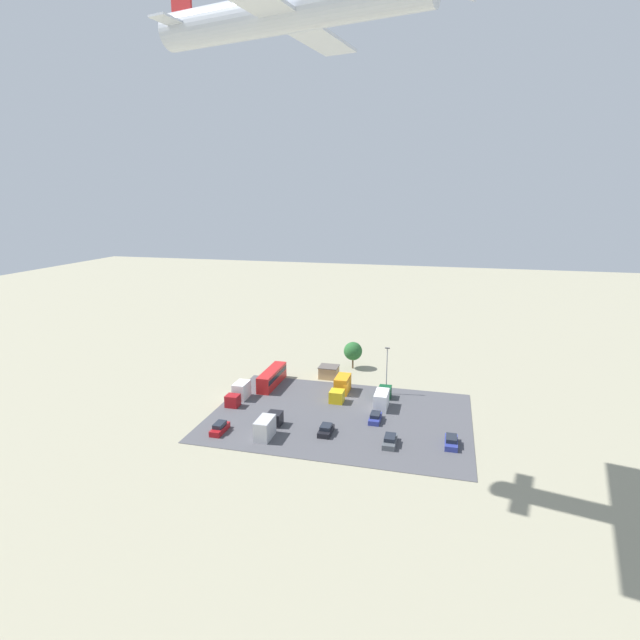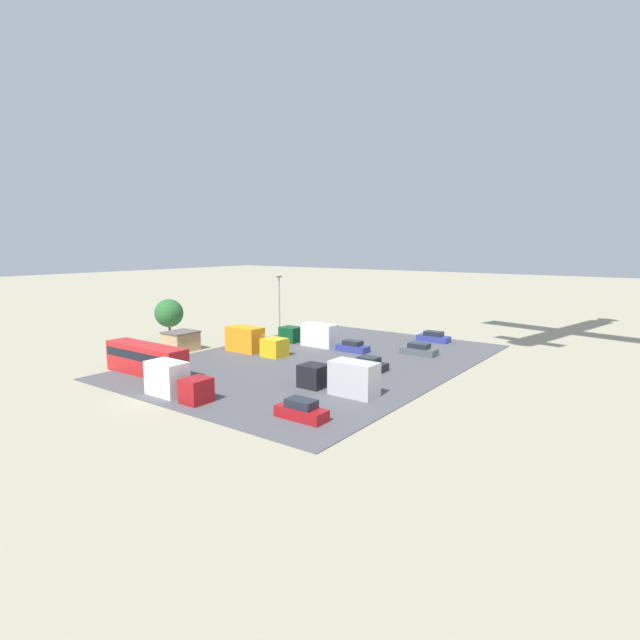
% 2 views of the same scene
% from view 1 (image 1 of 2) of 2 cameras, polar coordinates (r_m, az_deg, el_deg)
% --- Properties ---
extents(ground_plane, '(400.00, 400.00, 0.00)m').
position_cam_1_polar(ground_plane, '(98.15, 3.46, -8.73)').
color(ground_plane, gray).
extents(parking_lot_surface, '(45.11, 31.90, 0.08)m').
position_cam_1_polar(parking_lot_surface, '(89.60, 2.27, -10.95)').
color(parking_lot_surface, '#4C4C51').
rests_on(parking_lot_surface, ground).
extents(shed_building, '(4.09, 3.67, 2.60)m').
position_cam_1_polar(shed_building, '(107.33, 1.02, -5.96)').
color(shed_building, tan).
rests_on(shed_building, ground).
extents(bus, '(2.59, 11.33, 3.28)m').
position_cam_1_polar(bus, '(103.42, -5.52, -6.48)').
color(bus, red).
rests_on(bus, ground).
extents(parked_car_0, '(1.94, 4.62, 1.52)m').
position_cam_1_polar(parked_car_0, '(82.19, 14.77, -13.30)').
color(parked_car_0, navy).
rests_on(parked_car_0, ground).
extents(parked_car_1, '(1.86, 4.33, 1.48)m').
position_cam_1_polar(parked_car_1, '(88.03, 6.33, -11.03)').
color(parked_car_1, navy).
rests_on(parked_car_1, ground).
extents(parked_car_2, '(1.96, 4.58, 1.50)m').
position_cam_1_polar(parked_car_2, '(80.64, 7.99, -13.51)').
color(parked_car_2, '#4C5156').
rests_on(parked_car_2, ground).
extents(parked_car_3, '(1.98, 4.10, 1.50)m').
position_cam_1_polar(parked_car_3, '(83.25, 0.68, -12.45)').
color(parked_car_3, black).
rests_on(parked_car_3, ground).
extents(parked_car_4, '(1.77, 4.43, 1.64)m').
position_cam_1_polar(parked_car_4, '(85.32, -11.39, -12.02)').
color(parked_car_4, maroon).
rests_on(parked_car_4, ground).
extents(parked_truck_0, '(2.34, 8.22, 3.23)m').
position_cam_1_polar(parked_truck_0, '(83.20, -6.00, -11.90)').
color(parked_truck_0, black).
rests_on(parked_truck_0, ground).
extents(parked_truck_1, '(2.39, 7.14, 3.16)m').
position_cam_1_polar(parked_truck_1, '(96.76, -9.23, -8.25)').
color(parked_truck_1, maroon).
rests_on(parked_truck_1, ground).
extents(parked_truck_2, '(2.35, 8.98, 3.13)m').
position_cam_1_polar(parked_truck_2, '(94.15, 7.15, -8.82)').
color(parked_truck_2, '#0C4723').
rests_on(parked_truck_2, ground).
extents(parked_truck_3, '(2.58, 9.05, 3.26)m').
position_cam_1_polar(parked_truck_3, '(98.20, 2.42, -7.71)').
color(parked_truck_3, gold).
rests_on(parked_truck_3, ground).
extents(tree_near_shed, '(4.16, 4.16, 6.13)m').
position_cam_1_polar(tree_near_shed, '(112.60, 3.79, -3.57)').
color(tree_near_shed, brown).
rests_on(tree_near_shed, ground).
extents(light_pole_lot_centre, '(0.90, 0.28, 9.46)m').
position_cam_1_polar(light_pole_lot_centre, '(98.22, 7.64, -5.54)').
color(light_pole_lot_centre, gray).
rests_on(light_pole_lot_centre, ground).
extents(airplane, '(34.51, 28.24, 8.66)m').
position_cam_1_polar(airplane, '(59.67, -2.39, 31.92)').
color(airplane, silver).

